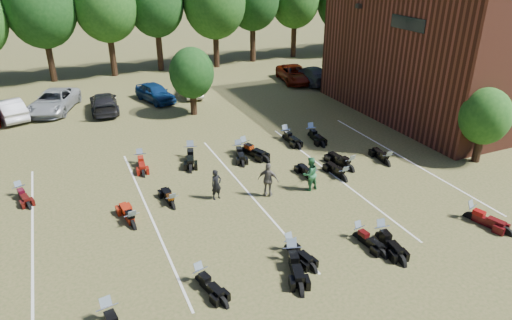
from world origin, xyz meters
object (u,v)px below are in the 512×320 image
motorcycle_3 (291,261)px  motorcycle_7 (133,227)px  car_4 (155,93)px  person_grey (268,180)px  motorcycle_14 (21,196)px  person_black (216,185)px  person_green (310,174)px

motorcycle_3 → motorcycle_7: motorcycle_3 is taller
car_4 → person_grey: 17.58m
motorcycle_14 → person_black: bearing=-40.9°
motorcycle_7 → person_black: bearing=-175.7°
car_4 → person_grey: person_grey is taller
person_green → person_grey: 2.22m
person_green → motorcycle_14: (-13.51, 5.26, -0.90)m
person_green → motorcycle_7: person_green is taller
person_black → car_4: bearing=73.9°
person_black → person_grey: 2.56m
person_green → motorcycle_14: 14.52m
person_grey → motorcycle_3: size_ratio=0.73×
motorcycle_3 → motorcycle_7: 7.30m
person_green → motorcycle_7: size_ratio=0.80×
person_black → motorcycle_14: bearing=141.1°
person_grey → car_4: bearing=-42.0°
motorcycle_3 → motorcycle_14: size_ratio=1.23×
motorcycle_7 → motorcycle_14: bearing=-54.7°
car_4 → person_green: bearing=-95.0°
person_green → motorcycle_3: person_green is taller
person_green → person_black: bearing=-20.9°
motorcycle_7 → person_green: bearing=171.8°
person_green → motorcycle_3: size_ratio=0.73×
person_grey → motorcycle_7: bearing=43.1°
person_black → motorcycle_7: bearing=177.9°
person_black → motorcycle_3: person_black is taller
motorcycle_3 → motorcycle_14: 14.15m
person_green → motorcycle_14: bearing=-29.6°
person_grey → motorcycle_3: (-1.41, -5.12, -0.89)m
motorcycle_3 → person_green: bearing=70.6°
person_green → motorcycle_7: (-8.89, 0.18, -0.90)m
car_4 → motorcycle_3: car_4 is taller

